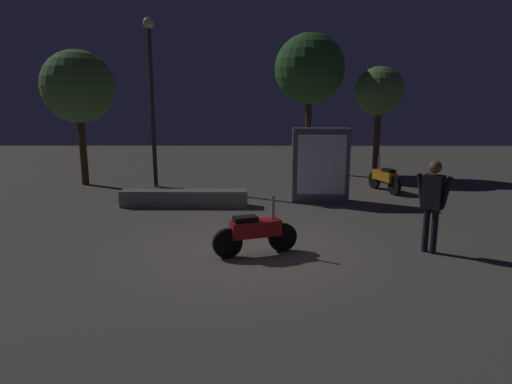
% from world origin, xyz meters
% --- Properties ---
extents(ground_plane, '(40.00, 40.00, 0.00)m').
position_xyz_m(ground_plane, '(0.00, 0.00, 0.00)').
color(ground_plane, '#605951').
extents(motorcycle_red_foreground, '(1.60, 0.65, 1.11)m').
position_xyz_m(motorcycle_red_foreground, '(0.16, -0.37, 0.44)').
color(motorcycle_red_foreground, black).
rests_on(motorcycle_red_foreground, ground_plane).
extents(motorcycle_orange_parked_left, '(0.62, 1.61, 1.11)m').
position_xyz_m(motorcycle_orange_parked_left, '(4.21, 5.56, 0.44)').
color(motorcycle_orange_parked_left, black).
rests_on(motorcycle_orange_parked_left, ground_plane).
extents(person_rider_beside, '(0.55, 0.52, 1.77)m').
position_xyz_m(person_rider_beside, '(3.48, -0.22, 1.07)').
color(person_rider_beside, black).
rests_on(person_rider_beside, ground_plane).
extents(streetlamp_near, '(0.36, 0.36, 5.42)m').
position_xyz_m(streetlamp_near, '(-3.27, 6.38, 3.41)').
color(streetlamp_near, '#38383D').
rests_on(streetlamp_near, ground_plane).
extents(tree_left_bg, '(2.71, 2.71, 5.40)m').
position_xyz_m(tree_left_bg, '(2.17, 9.41, 4.02)').
color(tree_left_bg, '#4C331E').
rests_on(tree_left_bg, ground_plane).
extents(tree_center_bg, '(2.38, 2.38, 4.50)m').
position_xyz_m(tree_center_bg, '(-5.77, 6.67, 3.29)').
color(tree_center_bg, '#4C331E').
rests_on(tree_center_bg, ground_plane).
extents(tree_right_bg, '(1.81, 1.81, 4.10)m').
position_xyz_m(tree_right_bg, '(4.71, 8.67, 3.15)').
color(tree_right_bg, '#4C331E').
rests_on(tree_right_bg, ground_plane).
extents(kiosk_billboard, '(1.61, 0.56, 2.10)m').
position_xyz_m(kiosk_billboard, '(1.97, 4.17, 1.05)').
color(kiosk_billboard, '#595960').
rests_on(kiosk_billboard, ground_plane).
extents(planter_wall_low, '(3.46, 0.50, 0.45)m').
position_xyz_m(planter_wall_low, '(-1.83, 3.51, 0.23)').
color(planter_wall_low, gray).
rests_on(planter_wall_low, ground_plane).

